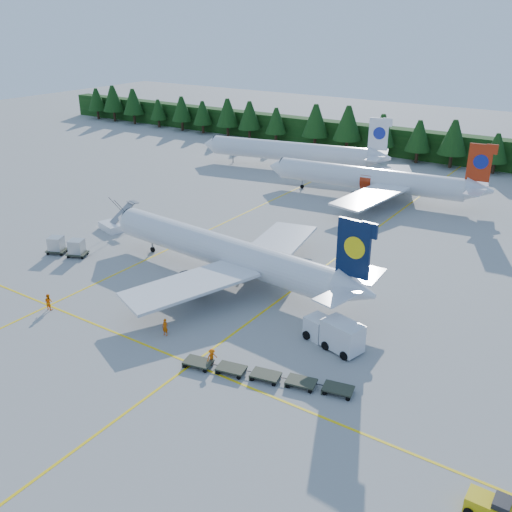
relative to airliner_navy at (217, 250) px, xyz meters
The scene contains 16 objects.
ground 11.45m from the airliner_navy, 70.89° to the right, with size 320.00×320.00×0.00m, color #9D9D97.
taxi_stripe_a 14.57m from the airliner_navy, 137.19° to the left, with size 0.25×120.00×0.01m, color yellow.
taxi_stripe_b 14.00m from the airliner_navy, 45.17° to the left, with size 0.25×120.00×0.01m, color yellow.
taxi_stripe_cross 17.07m from the airliner_navy, 77.62° to the right, with size 80.00×0.25×0.01m, color yellow.
treeline_hedge 71.74m from the airliner_navy, 87.13° to the left, with size 220.00×4.00×6.00m, color black.
airliner_navy is the anchor object (origin of this frame).
airliner_red 39.14m from the airliner_navy, 87.68° to the left, with size 37.31×30.55×10.86m.
airliner_far_left 52.77m from the airliner_navy, 112.63° to the left, with size 38.16×10.51×11.20m.
airstairs 22.58m from the airliner_navy, 169.93° to the left, with size 4.43×6.02×3.60m.
service_truck 19.86m from the airliner_navy, 19.08° to the right, with size 6.35×3.64×2.89m.
baggage_tug 40.73m from the airliner_navy, 27.82° to the right, with size 2.90×1.57×1.55m.
dolly_train 22.10m from the airliner_navy, 41.77° to the right, with size 14.92×5.46×0.15m.
uld_pair 21.05m from the airliner_navy, 163.54° to the right, with size 6.11×3.52×1.90m.
crew_a 14.77m from the airliner_navy, 73.10° to the right, with size 0.65×0.43×1.79m, color #DA5404.
crew_b 19.56m from the airliner_navy, 119.88° to the right, with size 0.87×0.68×1.79m, color orange.
crew_c 19.17m from the airliner_navy, 54.11° to the right, with size 0.66×0.45×1.61m, color #FF5E05.
Camera 1 is at (34.88, -38.80, 29.15)m, focal length 40.00 mm.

